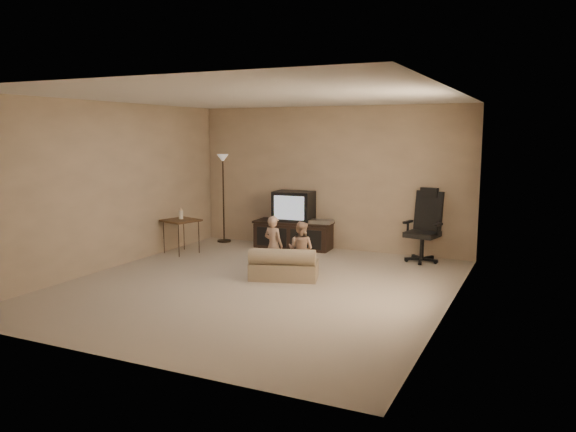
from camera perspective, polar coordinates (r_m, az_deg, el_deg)
name	(u,v)px	position (r m, az deg, el deg)	size (l,w,h in m)	color
floor	(257,285)	(7.63, -3.12, -7.06)	(5.50, 5.50, 0.00)	#AFA18B
room_shell	(257,173)	(7.37, -3.21, 4.39)	(5.50, 5.50, 5.50)	silver
tv_stand	(294,225)	(9.98, 0.61, -0.88)	(1.45, 0.60, 1.02)	black
office_chair	(424,235)	(9.22, 13.66, -1.91)	(0.64, 0.66, 1.17)	black
side_table	(181,221)	(9.70, -10.82, -0.46)	(0.66, 0.66, 0.79)	brown
floor_lamp	(223,178)	(10.55, -6.61, 3.84)	(0.26, 0.26, 1.65)	black
child_sofa	(284,266)	(7.89, -0.46, -5.14)	(1.05, 0.78, 0.46)	gray
toddler_left	(273,245)	(8.09, -1.49, -3.01)	(0.31, 0.23, 0.86)	tan
toddler_right	(301,249)	(7.96, 1.31, -3.42)	(0.39, 0.21, 0.80)	tan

